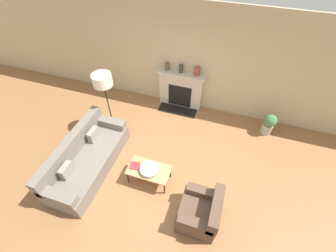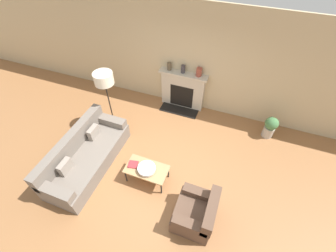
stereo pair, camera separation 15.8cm
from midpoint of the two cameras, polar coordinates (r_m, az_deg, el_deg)
ground_plane at (r=5.24m, az=-3.50°, el=-12.37°), size 18.00×18.00×0.00m
wall_back at (r=6.07m, az=5.13°, el=16.31°), size 18.00×0.06×2.90m
fireplace at (r=6.49m, az=2.53°, el=9.11°), size 1.34×0.59×1.12m
couch at (r=5.46m, az=-20.78°, el=-7.74°), size 0.91×2.28×0.84m
armchair_near at (r=4.56m, az=7.38°, el=-20.80°), size 0.73×0.81×0.79m
coffee_table at (r=4.89m, az=-5.79°, el=-11.16°), size 0.91×0.50×0.40m
bowl at (r=4.80m, az=-5.80°, el=-10.89°), size 0.38×0.38×0.09m
book at (r=4.93m, az=-9.27°, el=-9.91°), size 0.24×0.23×0.02m
floor_lamp at (r=5.47m, az=-17.01°, el=10.35°), size 0.45×0.45×1.66m
mantel_vase_left at (r=6.23m, az=-1.02°, el=14.89°), size 0.12×0.12×0.21m
mantel_vase_center_left at (r=6.12m, az=2.55°, el=14.32°), size 0.11×0.11×0.22m
mantel_vase_center_right at (r=6.04m, az=6.60°, el=13.62°), size 0.15×0.15×0.23m
potted_plant at (r=6.30m, az=23.58°, el=0.57°), size 0.33×0.33×0.62m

